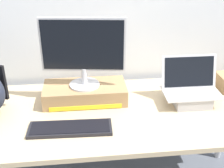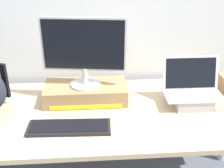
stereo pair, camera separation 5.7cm
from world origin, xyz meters
TOP-DOWN VIEW (x-y plane):
  - back_wall at (0.00, 0.51)m, footprint 7.00×0.10m
  - desk at (0.00, 0.00)m, footprint 2.01×0.81m
  - toner_box_yellow at (-0.16, 0.14)m, footprint 0.52×0.25m
  - desktop_monitor at (-0.16, 0.14)m, footprint 0.50×0.19m
  - open_laptop at (0.50, 0.04)m, footprint 0.35×0.22m
  - external_keyboard at (-0.25, -0.17)m, footprint 0.46×0.16m

SIDE VIEW (x-z plane):
  - desk at x=0.00m, z-range 0.31..1.05m
  - external_keyboard at x=-0.25m, z-range 0.74..0.77m
  - toner_box_yellow at x=-0.16m, z-range 0.74..0.85m
  - open_laptop at x=0.50m, z-range 0.66..0.95m
  - desktop_monitor at x=-0.16m, z-range 0.87..1.30m
  - back_wall at x=0.00m, z-range 0.00..2.60m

